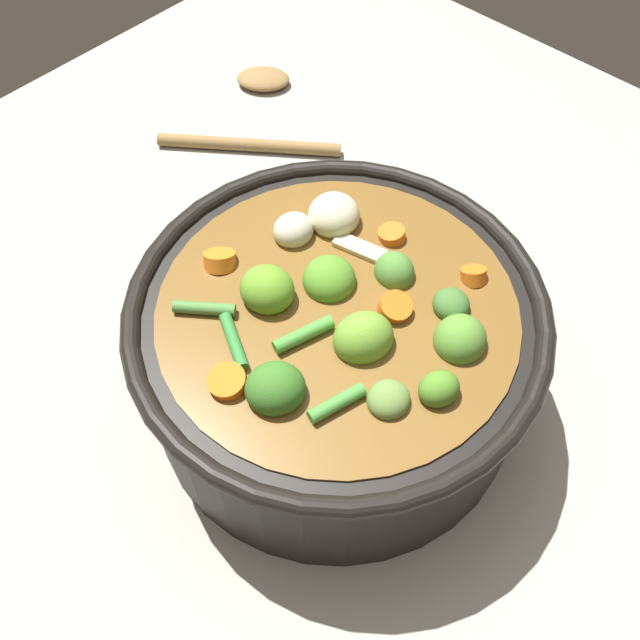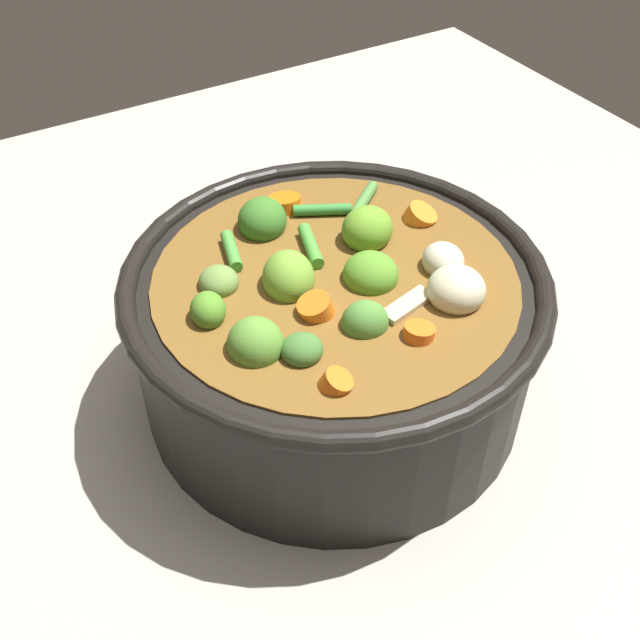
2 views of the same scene
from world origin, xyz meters
name	(u,v)px [view 2 (image 2 of 2)]	position (x,y,z in m)	size (l,w,h in m)	color
ground_plane	(333,388)	(0.00, 0.00, 0.00)	(1.10, 1.10, 0.00)	#9E998E
cooking_pot	(334,330)	(0.00, 0.00, 0.07)	(0.31, 0.31, 0.14)	black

